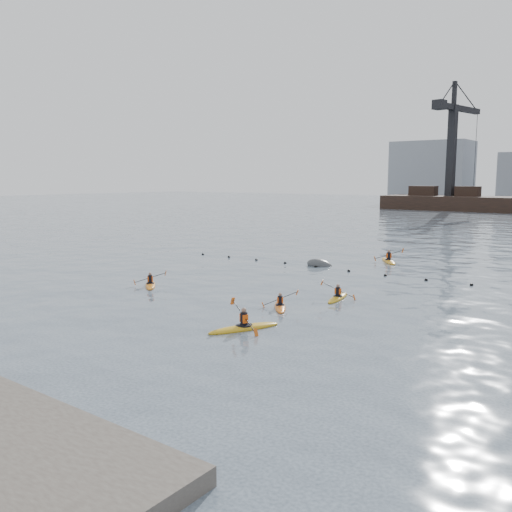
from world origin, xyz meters
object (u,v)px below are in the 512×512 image
object	(u,v)px
kayaker_2	(150,284)
kayaker_3	(338,297)
mooring_buoy	(320,266)
kayaker_1	(244,327)
kayaker_5	(389,261)
kayaker_0	(280,306)

from	to	relation	value
kayaker_2	kayaker_3	bearing A→B (deg)	-28.20
kayaker_2	mooring_buoy	xyz separation A→B (m)	(4.73, 13.87, -0.10)
kayaker_2	mooring_buoy	world-z (taller)	kayaker_2
kayaker_1	kayaker_2	world-z (taller)	kayaker_1
kayaker_3	kayaker_5	bearing A→B (deg)	92.08
kayaker_3	mooring_buoy	xyz separation A→B (m)	(-6.97, 9.92, -0.09)
kayaker_1	kayaker_5	size ratio (longest dim) A/B	1.09
kayaker_5	kayaker_3	bearing A→B (deg)	-114.38
kayaker_0	kayaker_2	world-z (taller)	kayaker_0
kayaker_0	kayaker_1	world-z (taller)	kayaker_1
kayaker_5	kayaker_1	bearing A→B (deg)	-119.65
kayaker_3	kayaker_5	size ratio (longest dim) A/B	0.94
kayaker_0	kayaker_3	world-z (taller)	kayaker_3
kayaker_1	kayaker_2	bearing A→B (deg)	-177.23
mooring_buoy	kayaker_3	bearing A→B (deg)	-54.91
kayaker_1	kayaker_0	bearing A→B (deg)	127.72
kayaker_0	kayaker_2	bearing A→B (deg)	144.17
kayaker_0	mooring_buoy	world-z (taller)	kayaker_0
kayaker_1	kayaker_3	xyz separation A→B (m)	(0.37, 8.43, -0.02)
kayaker_0	kayaker_2	distance (m)	10.23
kayaker_1	kayaker_5	distance (m)	23.80
kayaker_3	kayaker_5	distance (m)	15.55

